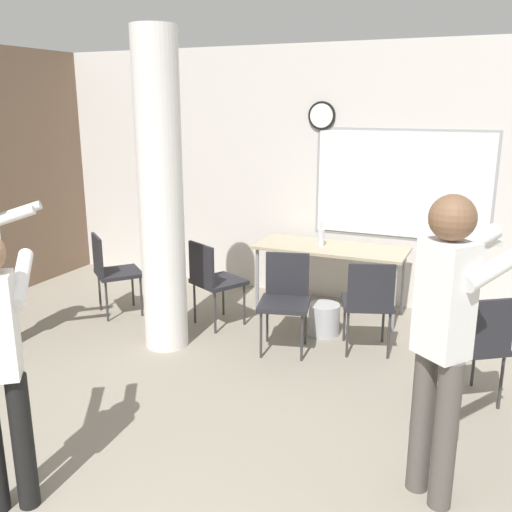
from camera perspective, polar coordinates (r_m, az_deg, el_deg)
name	(u,v)px	position (r m, az deg, el deg)	size (l,w,h in m)	color
wall_back	(333,176)	(6.44, 7.76, 7.95)	(8.00, 0.15, 2.80)	silver
support_pillar	(161,196)	(5.07, -9.50, 5.97)	(0.39, 0.39, 2.80)	white
folding_table	(331,252)	(6.03, 7.47, 0.43)	(1.58, 0.64, 0.73)	tan
bottle_on_table	(321,237)	(6.04, 6.52, 1.93)	(0.07, 0.07, 0.25)	silver
waste_bin	(324,319)	(5.61, 6.84, -6.29)	(0.30, 0.30, 0.30)	#B2B2B7
chair_table_left	(213,277)	(5.67, -4.33, -2.13)	(0.59, 0.59, 0.87)	#232328
chair_table_right	(368,299)	(5.13, 11.18, -4.26)	(0.56, 0.56, 0.87)	#232328
chair_mid_room	(474,341)	(4.48, 21.01, -7.91)	(0.61, 0.61, 0.87)	#232328
chair_near_pillar	(112,268)	(6.15, -14.25, -1.19)	(0.62, 0.62, 0.87)	#232328
chair_table_front	(285,295)	(5.15, 2.95, -3.92)	(0.53, 0.53, 0.87)	#232328
person_playing_side	(446,328)	(3.21, 18.48, -6.87)	(0.64, 0.70, 1.75)	#514C47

